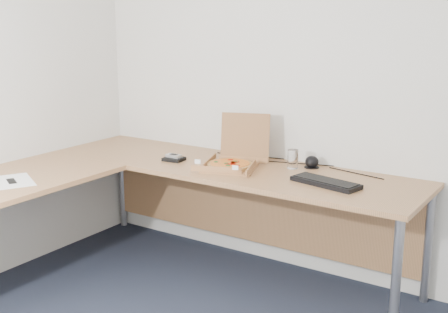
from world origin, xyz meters
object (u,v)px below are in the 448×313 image
Objects in this scene: desk at (145,178)px; keyboard at (326,183)px; drinking_glass at (293,159)px; wallet at (174,159)px; pizza_box at (232,162)px.

keyboard reaches higher than desk.
desk is 0.92m from drinking_glass.
desk is 6.23× the size of keyboard.
desk is 0.35m from wallet.
keyboard reaches higher than wallet.
pizza_box is 2.87× the size of wallet.
pizza_box reaches higher than keyboard.
drinking_glass is (0.70, 0.59, 0.09)m from desk.
drinking_glass reaches higher than desk.
desk is 19.52× the size of wallet.
wallet is (-0.04, 0.34, 0.04)m from desk.
drinking_glass is 0.40m from keyboard.
pizza_box is 0.42m from wallet.
drinking_glass is at bearing 11.07° from pizza_box.
keyboard is at bearing -35.09° from drinking_glass.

